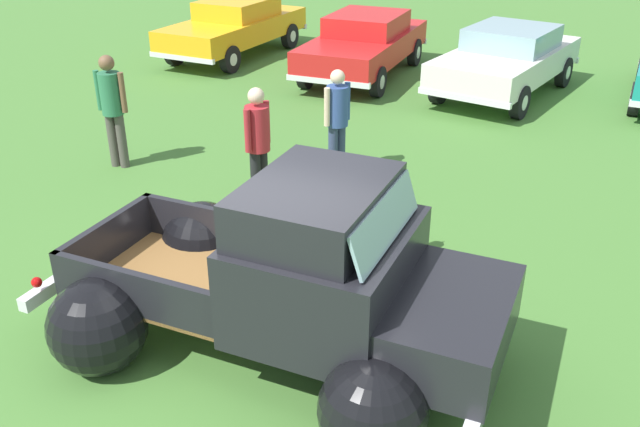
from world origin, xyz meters
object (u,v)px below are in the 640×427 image
at_px(lane_cone_0, 418,230).
at_px(show_car_0, 235,26).
at_px(vintage_pickup_truck, 302,291).
at_px(show_car_1, 364,43).
at_px(spectator_1, 258,140).
at_px(spectator_2, 112,104).
at_px(lane_cone_1, 308,200).
at_px(show_car_2, 507,58).
at_px(spectator_0, 337,116).

bearing_deg(lane_cone_0, show_car_0, 132.68).
distance_m(vintage_pickup_truck, lane_cone_0, 2.54).
distance_m(show_car_1, spectator_1, 7.35).
bearing_deg(spectator_2, lane_cone_1, -105.01).
relative_size(show_car_2, spectator_1, 2.63).
height_order(show_car_1, lane_cone_1, show_car_1).
bearing_deg(show_car_0, show_car_2, 87.49).
height_order(show_car_1, lane_cone_0, show_car_1).
bearing_deg(spectator_1, show_car_1, -72.97).
height_order(spectator_0, lane_cone_0, spectator_0).
bearing_deg(spectator_2, show_car_2, -43.34).
bearing_deg(lane_cone_0, show_car_2, 92.70).
relative_size(show_car_1, lane_cone_0, 7.36).
xyz_separation_m(show_car_1, lane_cone_1, (2.06, -7.42, -0.47)).
xyz_separation_m(spectator_1, lane_cone_1, (0.86, -0.17, -0.69)).
bearing_deg(spectator_0, spectator_2, 40.53).
xyz_separation_m(vintage_pickup_truck, lane_cone_1, (-1.21, 2.69, -0.45)).
relative_size(vintage_pickup_truck, show_car_1, 1.00).
bearing_deg(vintage_pickup_truck, spectator_1, 125.38).
distance_m(vintage_pickup_truck, lane_cone_1, 2.98).
distance_m(vintage_pickup_truck, show_car_0, 12.70).
bearing_deg(spectator_1, spectator_0, -103.25).
relative_size(spectator_2, lane_cone_1, 2.92).
relative_size(spectator_1, lane_cone_1, 2.78).
bearing_deg(lane_cone_0, vintage_pickup_truck, -99.72).
xyz_separation_m(show_car_1, lane_cone_0, (3.68, -7.64, -0.47)).
xyz_separation_m(lane_cone_0, lane_cone_1, (-1.63, 0.22, 0.00)).
bearing_deg(vintage_pickup_truck, show_car_0, 123.28).
bearing_deg(spectator_0, show_car_1, -51.14).
relative_size(show_car_2, spectator_0, 2.70).
relative_size(spectator_1, lane_cone_0, 2.78).
height_order(show_car_0, spectator_0, spectator_0).
bearing_deg(vintage_pickup_truck, lane_cone_1, 113.75).
height_order(show_car_0, spectator_1, spectator_1).
relative_size(show_car_0, spectator_1, 2.69).
bearing_deg(vintage_pickup_truck, lane_cone_0, 79.86).
distance_m(spectator_1, lane_cone_1, 1.11).
height_order(spectator_1, lane_cone_0, spectator_1).
relative_size(show_car_0, spectator_0, 2.77).
bearing_deg(vintage_pickup_truck, show_car_1, 107.46).
bearing_deg(show_car_1, spectator_2, -15.03).
xyz_separation_m(show_car_0, spectator_0, (5.56, -6.22, 0.19)).
xyz_separation_m(spectator_1, spectator_2, (-2.82, 0.34, 0.06)).
height_order(show_car_0, lane_cone_1, show_car_0).
bearing_deg(spectator_0, show_car_0, -26.44).
height_order(show_car_1, spectator_0, spectator_0).
xyz_separation_m(vintage_pickup_truck, lane_cone_0, (0.42, 2.47, -0.45)).
relative_size(show_car_2, lane_cone_0, 7.31).
relative_size(vintage_pickup_truck, show_car_2, 1.01).
distance_m(show_car_0, spectator_1, 9.18).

